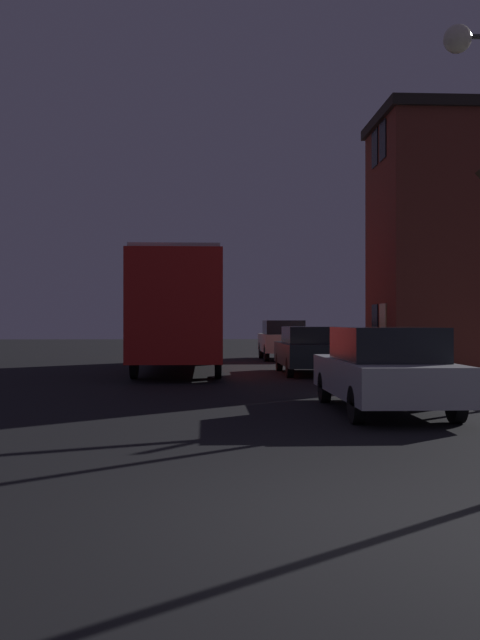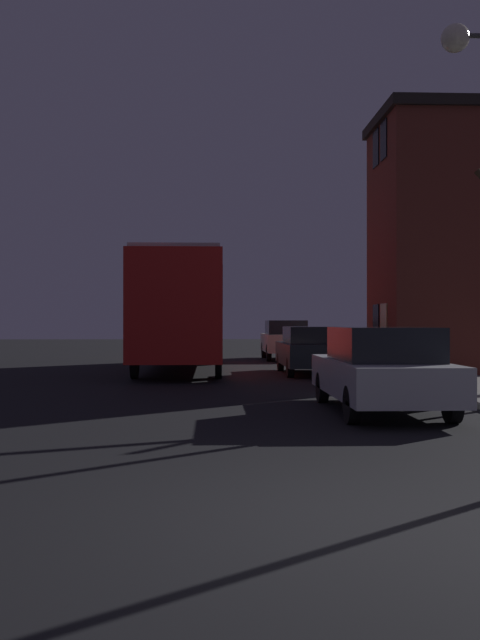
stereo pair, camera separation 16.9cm
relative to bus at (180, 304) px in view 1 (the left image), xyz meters
The scene contains 6 objects.
ground_plane 17.57m from the bus, 83.41° to the right, with size 120.00×120.00×0.00m, color black.
brick_building 7.80m from the bus, 17.61° to the right, with size 2.97×3.87×7.51m.
bus is the anchor object (origin of this frame).
car_near_lane 11.53m from the bus, 70.34° to the right, with size 1.72×4.45×1.46m.
car_mid_lane 4.56m from the bus, 23.95° to the right, with size 1.83×4.31×1.41m.
car_far_lane 7.74m from the bus, 58.33° to the left, with size 1.76×4.15×1.62m.
Camera 1 is at (-1.21, -5.53, 1.54)m, focal length 40.00 mm.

